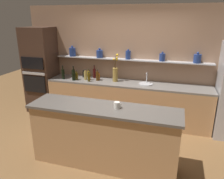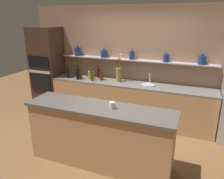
{
  "view_description": "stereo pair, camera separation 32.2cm",
  "coord_description": "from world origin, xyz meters",
  "px_view_note": "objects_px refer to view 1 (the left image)",
  "views": [
    {
      "loc": [
        1.02,
        -3.39,
        2.34
      ],
      "look_at": [
        -0.12,
        0.39,
        1.02
      ],
      "focal_mm": 35.0,
      "sensor_mm": 36.0,
      "label": 1
    },
    {
      "loc": [
        1.33,
        -3.28,
        2.34
      ],
      "look_at": [
        -0.12,
        0.39,
        1.02
      ],
      "focal_mm": 35.0,
      "sensor_mm": 36.0,
      "label": 2
    }
  ],
  "objects_px": {
    "bottle_sauce_0": "(99,77)",
    "bottle_oil_1": "(89,78)",
    "bottle_wine_8": "(63,74)",
    "sink_fixture": "(146,83)",
    "bottle_sauce_2": "(83,74)",
    "bottle_oil_5": "(77,76)",
    "bottle_wine_7": "(94,73)",
    "bottle_oil_3": "(89,76)",
    "bottle_oil_4": "(89,74)",
    "bottle_spirit_6": "(97,76)",
    "bottle_spirit_10": "(85,75)",
    "oven_tower": "(41,70)",
    "coffee_mug": "(117,105)",
    "bottle_wine_9": "(74,73)",
    "flower_vase": "(115,73)",
    "bottle_wine_11": "(74,75)"
  },
  "relations": [
    {
      "from": "bottle_sauce_0",
      "to": "bottle_oil_1",
      "type": "height_order",
      "value": "bottle_oil_1"
    },
    {
      "from": "bottle_wine_8",
      "to": "sink_fixture",
      "type": "bearing_deg",
      "value": 4.01
    },
    {
      "from": "bottle_sauce_2",
      "to": "bottle_oil_5",
      "type": "xyz_separation_m",
      "value": [
        -0.07,
        -0.23,
        0.01
      ]
    },
    {
      "from": "bottle_wine_7",
      "to": "sink_fixture",
      "type": "bearing_deg",
      "value": -7.32
    },
    {
      "from": "bottle_wine_7",
      "to": "bottle_sauce_2",
      "type": "bearing_deg",
      "value": -176.72
    },
    {
      "from": "bottle_oil_3",
      "to": "bottle_oil_4",
      "type": "distance_m",
      "value": 0.21
    },
    {
      "from": "bottle_sauce_2",
      "to": "bottle_spirit_6",
      "type": "height_order",
      "value": "bottle_spirit_6"
    },
    {
      "from": "bottle_oil_3",
      "to": "bottle_wine_7",
      "type": "height_order",
      "value": "bottle_wine_7"
    },
    {
      "from": "bottle_wine_8",
      "to": "bottle_spirit_10",
      "type": "relative_size",
      "value": 1.31
    },
    {
      "from": "bottle_sauce_2",
      "to": "bottle_wine_8",
      "type": "distance_m",
      "value": 0.49
    },
    {
      "from": "bottle_spirit_6",
      "to": "oven_tower",
      "type": "bearing_deg",
      "value": 179.11
    },
    {
      "from": "oven_tower",
      "to": "bottle_sauce_2",
      "type": "xyz_separation_m",
      "value": [
        1.09,
        0.16,
        -0.06
      ]
    },
    {
      "from": "bottle_oil_3",
      "to": "bottle_sauce_2",
      "type": "bearing_deg",
      "value": 140.9
    },
    {
      "from": "oven_tower",
      "to": "sink_fixture",
      "type": "bearing_deg",
      "value": 0.26
    },
    {
      "from": "bottle_spirit_10",
      "to": "coffee_mug",
      "type": "bearing_deg",
      "value": -53.26
    },
    {
      "from": "bottle_oil_4",
      "to": "bottle_wine_9",
      "type": "relative_size",
      "value": 0.78
    },
    {
      "from": "bottle_spirit_6",
      "to": "bottle_spirit_10",
      "type": "bearing_deg",
      "value": -179.15
    },
    {
      "from": "flower_vase",
      "to": "bottle_oil_3",
      "type": "xyz_separation_m",
      "value": [
        -0.62,
        -0.07,
        -0.11
      ]
    },
    {
      "from": "oven_tower",
      "to": "bottle_wine_8",
      "type": "xyz_separation_m",
      "value": [
        0.69,
        -0.13,
        -0.01
      ]
    },
    {
      "from": "bottle_spirit_6",
      "to": "bottle_wine_9",
      "type": "height_order",
      "value": "bottle_wine_9"
    },
    {
      "from": "bottle_oil_5",
      "to": "bottle_wine_11",
      "type": "height_order",
      "value": "bottle_wine_11"
    },
    {
      "from": "flower_vase",
      "to": "bottle_oil_4",
      "type": "bearing_deg",
      "value": 170.55
    },
    {
      "from": "bottle_sauce_0",
      "to": "coffee_mug",
      "type": "height_order",
      "value": "coffee_mug"
    },
    {
      "from": "bottle_wine_8",
      "to": "bottle_oil_4",
      "type": "bearing_deg",
      "value": 27.69
    },
    {
      "from": "coffee_mug",
      "to": "bottle_wine_8",
      "type": "bearing_deg",
      "value": 138.62
    },
    {
      "from": "bottle_sauce_2",
      "to": "coffee_mug",
      "type": "xyz_separation_m",
      "value": [
        1.37,
        -1.85,
        0.08
      ]
    },
    {
      "from": "bottle_oil_4",
      "to": "bottle_wine_9",
      "type": "bearing_deg",
      "value": -170.75
    },
    {
      "from": "oven_tower",
      "to": "bottle_sauce_0",
      "type": "distance_m",
      "value": 1.53
    },
    {
      "from": "sink_fixture",
      "to": "bottle_sauce_2",
      "type": "bearing_deg",
      "value": 174.58
    },
    {
      "from": "bottle_oil_5",
      "to": "bottle_wine_11",
      "type": "relative_size",
      "value": 0.64
    },
    {
      "from": "flower_vase",
      "to": "bottle_oil_5",
      "type": "xyz_separation_m",
      "value": [
        -0.92,
        -0.11,
        -0.12
      ]
    },
    {
      "from": "bottle_wine_7",
      "to": "bottle_wine_9",
      "type": "distance_m",
      "value": 0.52
    },
    {
      "from": "bottle_oil_1",
      "to": "bottle_oil_3",
      "type": "xyz_separation_m",
      "value": [
        -0.04,
        0.12,
        0.01
      ]
    },
    {
      "from": "sink_fixture",
      "to": "bottle_oil_4",
      "type": "bearing_deg",
      "value": 174.22
    },
    {
      "from": "bottle_oil_1",
      "to": "bottle_spirit_10",
      "type": "distance_m",
      "value": 0.18
    },
    {
      "from": "bottle_spirit_10",
      "to": "coffee_mug",
      "type": "xyz_separation_m",
      "value": [
        1.24,
        -1.66,
        0.05
      ]
    },
    {
      "from": "bottle_oil_1",
      "to": "bottle_spirit_6",
      "type": "distance_m",
      "value": 0.21
    },
    {
      "from": "bottle_sauce_0",
      "to": "bottle_spirit_6",
      "type": "xyz_separation_m",
      "value": [
        -0.01,
        -0.07,
        0.03
      ]
    },
    {
      "from": "bottle_sauce_2",
      "to": "bottle_wine_7",
      "type": "height_order",
      "value": "bottle_wine_7"
    },
    {
      "from": "oven_tower",
      "to": "bottle_oil_4",
      "type": "height_order",
      "value": "oven_tower"
    },
    {
      "from": "bottle_oil_1",
      "to": "bottle_wine_11",
      "type": "distance_m",
      "value": 0.38
    },
    {
      "from": "flower_vase",
      "to": "coffee_mug",
      "type": "distance_m",
      "value": 1.8
    },
    {
      "from": "bottle_spirit_6",
      "to": "bottle_wine_9",
      "type": "relative_size",
      "value": 0.92
    },
    {
      "from": "bottle_sauce_0",
      "to": "bottle_oil_4",
      "type": "bearing_deg",
      "value": 160.37
    },
    {
      "from": "bottle_wine_9",
      "to": "coffee_mug",
      "type": "distance_m",
      "value": 2.4
    },
    {
      "from": "bottle_oil_3",
      "to": "bottle_wine_8",
      "type": "distance_m",
      "value": 0.64
    },
    {
      "from": "flower_vase",
      "to": "sink_fixture",
      "type": "height_order",
      "value": "flower_vase"
    },
    {
      "from": "bottle_sauce_0",
      "to": "bottle_spirit_10",
      "type": "xyz_separation_m",
      "value": [
        -0.31,
        -0.08,
        0.02
      ]
    },
    {
      "from": "bottle_oil_3",
      "to": "coffee_mug",
      "type": "bearing_deg",
      "value": -55.46
    },
    {
      "from": "sink_fixture",
      "to": "bottle_oil_1",
      "type": "distance_m",
      "value": 1.3
    }
  ]
}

